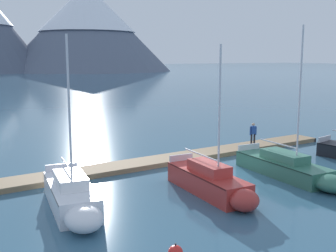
# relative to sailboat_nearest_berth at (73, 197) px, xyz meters

# --- Properties ---
(ground_plane) EXTENTS (700.00, 700.00, 0.00)m
(ground_plane) POSITION_rel_sailboat_nearest_berth_xyz_m (9.18, 1.83, -0.66)
(ground_plane) COLOR #335B75
(mountain_shoulder_ridge) EXTENTS (81.09, 81.09, 41.22)m
(mountain_shoulder_ridge) POSITION_rel_sailboat_nearest_berth_xyz_m (61.46, 183.56, 21.36)
(mountain_shoulder_ridge) COLOR slate
(mountain_shoulder_ridge) RESTS_ON ground
(dock) EXTENTS (25.19, 3.88, 0.30)m
(dock) POSITION_rel_sailboat_nearest_berth_xyz_m (9.18, 5.83, -0.51)
(dock) COLOR #846B4C
(dock) RESTS_ON ground
(sailboat_nearest_berth) EXTENTS (2.38, 6.70, 7.80)m
(sailboat_nearest_berth) POSITION_rel_sailboat_nearest_berth_xyz_m (0.00, 0.00, 0.00)
(sailboat_nearest_berth) COLOR white
(sailboat_nearest_berth) RESTS_ON ground
(sailboat_second_berth) EXTENTS (1.76, 6.50, 7.42)m
(sailboat_second_berth) POSITION_rel_sailboat_nearest_berth_xyz_m (6.72, -1.14, 0.00)
(sailboat_second_berth) COLOR #B2332D
(sailboat_second_berth) RESTS_ON ground
(sailboat_mid_dock_port) EXTENTS (2.00, 7.73, 8.51)m
(sailboat_mid_dock_port) POSITION_rel_sailboat_nearest_berth_xyz_m (12.32, -0.85, -0.08)
(sailboat_mid_dock_port) COLOR #336B56
(sailboat_mid_dock_port) RESTS_ON ground
(person_on_dock) EXTENTS (0.59, 0.26, 1.69)m
(person_on_dock) POSITION_rel_sailboat_nearest_berth_xyz_m (15.44, 6.03, 0.60)
(person_on_dock) COLOR #232328
(person_on_dock) RESTS_ON dock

